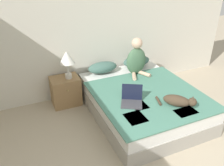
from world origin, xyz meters
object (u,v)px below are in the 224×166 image
object	(u,v)px
nightstand	(66,91)
person_sitting	(136,59)
pillow_far	(136,61)
table_lamp	(67,59)
cat_tabby	(179,101)
laptop_open	(132,100)
pillow_near	(103,67)
bed	(142,102)

from	to	relation	value
nightstand	person_sitting	bearing A→B (deg)	-12.18
pillow_far	table_lamp	distance (m)	1.46
nightstand	table_lamp	size ratio (longest dim) A/B	1.04
cat_tabby	laptop_open	world-z (taller)	laptop_open
pillow_far	laptop_open	size ratio (longest dim) A/B	1.36
pillow_near	nightstand	bearing A→B (deg)	-177.85
bed	person_sitting	bearing A→B (deg)	72.27
pillow_near	pillow_far	world-z (taller)	same
table_lamp	cat_tabby	bearing A→B (deg)	-49.36
table_lamp	bed	bearing A→B (deg)	-38.23
person_sitting	cat_tabby	bearing A→B (deg)	-88.18
pillow_near	pillow_far	size ratio (longest dim) A/B	1.00
cat_tabby	table_lamp	xyz separation A→B (m)	(-1.28, 1.49, 0.33)
laptop_open	nightstand	xyz separation A→B (m)	(-0.75, 1.16, -0.28)
bed	laptop_open	bearing A→B (deg)	-141.20
pillow_far	cat_tabby	distance (m)	1.55
bed	pillow_near	bearing A→B (deg)	112.55
pillow_far	nightstand	xyz separation A→B (m)	(-1.50, -0.03, -0.33)
table_lamp	laptop_open	bearing A→B (deg)	-58.89
pillow_near	pillow_far	distance (m)	0.74
bed	pillow_far	world-z (taller)	pillow_far
pillow_near	table_lamp	distance (m)	0.76
pillow_near	person_sitting	distance (m)	0.66
bed	nightstand	distance (m)	1.42
bed	pillow_near	xyz separation A→B (m)	(-0.37, 0.89, 0.35)
bed	table_lamp	bearing A→B (deg)	141.77
pillow_near	nightstand	size ratio (longest dim) A/B	1.07
person_sitting	table_lamp	xyz separation A→B (m)	(-1.24, 0.25, 0.12)
cat_tabby	laptop_open	xyz separation A→B (m)	(-0.60, 0.36, -0.04)
pillow_near	table_lamp	xyz separation A→B (m)	(-0.68, -0.06, 0.32)
bed	cat_tabby	distance (m)	0.77
bed	cat_tabby	xyz separation A→B (m)	(0.22, -0.66, 0.34)
bed	table_lamp	xyz separation A→B (m)	(-1.05, 0.83, 0.67)
pillow_far	table_lamp	world-z (taller)	table_lamp
bed	person_sitting	xyz separation A→B (m)	(0.18, 0.58, 0.55)
laptop_open	table_lamp	xyz separation A→B (m)	(-0.68, 1.13, 0.36)
person_sitting	table_lamp	world-z (taller)	person_sitting
cat_tabby	table_lamp	world-z (taller)	table_lamp
person_sitting	nightstand	xyz separation A→B (m)	(-1.31, 0.28, -0.52)
person_sitting	laptop_open	world-z (taller)	person_sitting
person_sitting	nightstand	size ratio (longest dim) A/B	1.31
pillow_near	laptop_open	bearing A→B (deg)	-90.16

